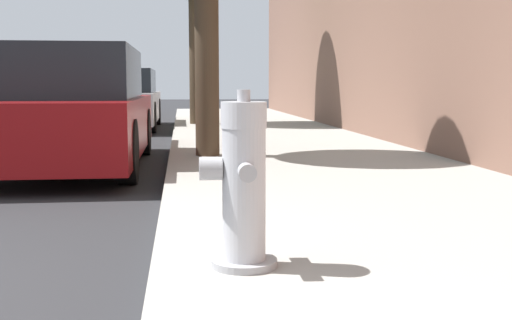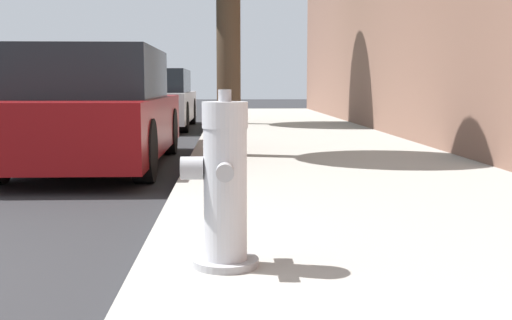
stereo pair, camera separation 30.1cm
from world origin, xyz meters
name	(u,v)px [view 2 (the right image)]	position (x,y,z in m)	size (l,w,h in m)	color
sidewalk_slab	(499,302)	(3.54, 0.00, 0.07)	(3.23, 40.00, 0.14)	#99968E
fire_hydrant	(224,187)	(2.36, 0.36, 0.52)	(0.36, 0.38, 0.83)	#97979C
parked_car_near	(95,111)	(0.79, 5.20, 0.68)	(1.70, 4.36, 1.42)	maroon
parked_car_mid	(153,100)	(0.69, 12.07, 0.65)	(1.74, 4.57, 1.32)	#B7B7BC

